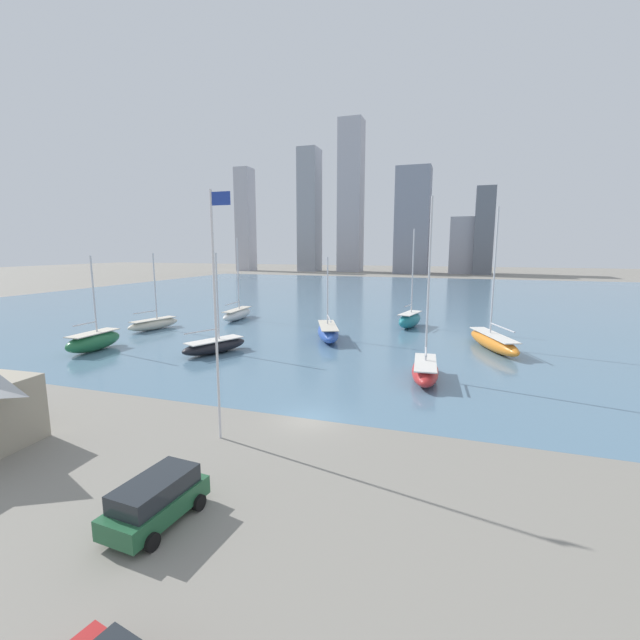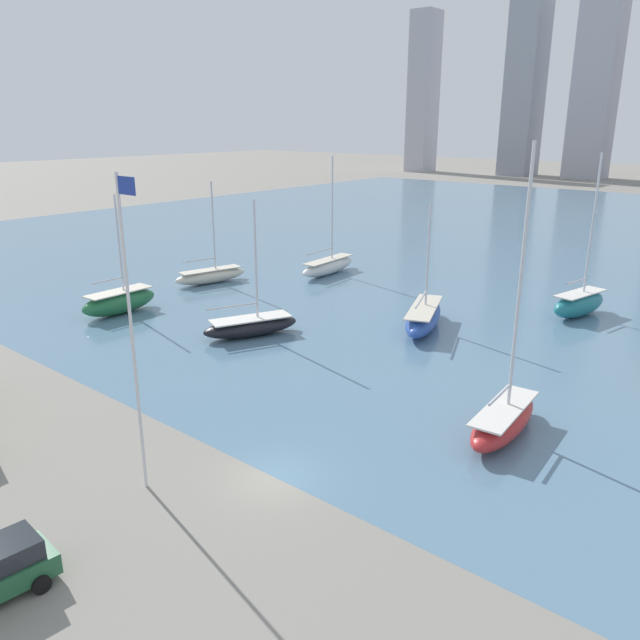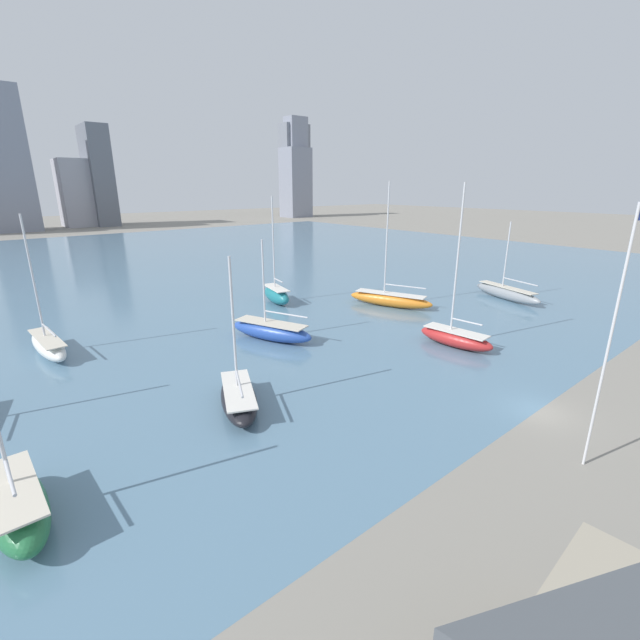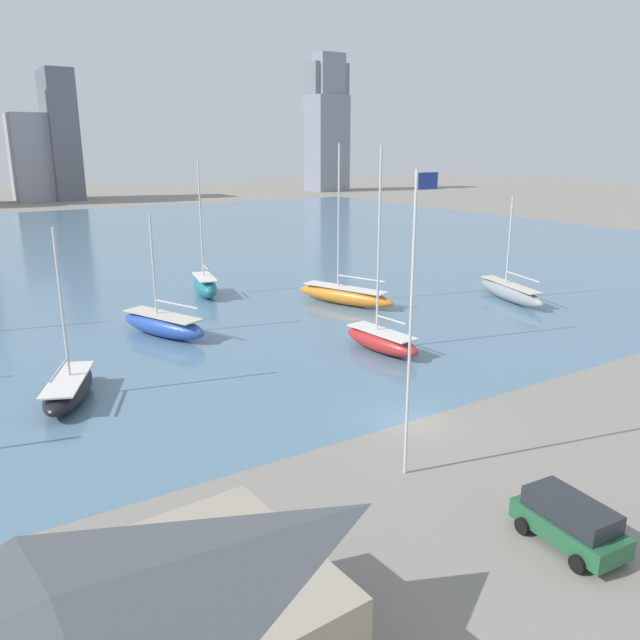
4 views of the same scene
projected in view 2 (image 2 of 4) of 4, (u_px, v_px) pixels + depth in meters
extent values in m
plane|color=gray|center=(274.00, 477.00, 29.06)|extent=(500.00, 500.00, 0.00)
cylinder|color=silver|center=(133.00, 341.00, 26.23)|extent=(0.14, 0.14, 13.98)
cube|color=#1E3899|center=(126.00, 186.00, 23.88)|extent=(1.10, 0.03, 0.70)
cube|color=#A8A8B2|center=(423.00, 93.00, 200.68)|extent=(7.32, 8.49, 49.02)
cube|color=#8E939E|center=(526.00, 77.00, 184.80)|extent=(9.06, 10.98, 57.08)
cube|color=#A8A8B2|center=(600.00, 51.00, 172.43)|extent=(10.73, 9.79, 68.79)
ellipsoid|color=#284CA8|center=(424.00, 318.00, 49.67)|extent=(5.64, 9.38, 1.81)
cube|color=beige|center=(424.00, 307.00, 49.41)|extent=(4.62, 7.69, 0.10)
cube|color=#2D2D33|center=(423.00, 324.00, 49.82)|extent=(0.77, 1.59, 0.82)
cylinder|color=silver|center=(428.00, 255.00, 48.79)|extent=(0.18, 0.18, 8.05)
cylinder|color=silver|center=(421.00, 299.00, 47.47)|extent=(1.96, 4.58, 0.14)
ellipsoid|color=beige|center=(211.00, 276.00, 63.85)|extent=(3.64, 8.03, 1.43)
cube|color=beige|center=(210.00, 270.00, 63.64)|extent=(2.98, 6.58, 0.10)
cube|color=#2D2D33|center=(211.00, 280.00, 63.97)|extent=(0.48, 1.40, 0.64)
cylinder|color=silver|center=(213.00, 226.00, 62.62)|extent=(0.18, 0.18, 8.84)
cylinder|color=silver|center=(199.00, 260.00, 62.62)|extent=(0.97, 3.49, 0.14)
ellipsoid|color=black|center=(251.00, 327.00, 48.09)|extent=(5.21, 7.87, 1.44)
cube|color=silver|center=(251.00, 318.00, 47.89)|extent=(4.27, 6.45, 0.10)
cube|color=#2D2D33|center=(251.00, 332.00, 48.21)|extent=(0.69, 1.31, 0.65)
cylinder|color=silver|center=(256.00, 260.00, 46.74)|extent=(0.18, 0.18, 8.99)
cylinder|color=silver|center=(232.00, 306.00, 46.92)|extent=(1.76, 3.75, 0.14)
ellipsoid|color=white|center=(328.00, 267.00, 67.59)|extent=(2.56, 9.01, 1.65)
cube|color=beige|center=(328.00, 260.00, 67.36)|extent=(2.10, 7.39, 0.10)
cube|color=#2D2D33|center=(328.00, 271.00, 67.73)|extent=(0.27, 1.61, 0.74)
cylinder|color=silver|center=(332.00, 208.00, 66.22)|extent=(0.18, 0.18, 10.81)
cylinder|color=silver|center=(320.00, 251.00, 65.76)|extent=(0.47, 4.56, 0.14)
ellipsoid|color=#1E757F|center=(579.00, 304.00, 52.84)|extent=(3.50, 6.98, 2.08)
cube|color=silver|center=(580.00, 293.00, 52.54)|extent=(2.87, 5.72, 0.10)
cube|color=#2D2D33|center=(578.00, 311.00, 53.02)|extent=(0.41, 1.21, 0.93)
cylinder|color=silver|center=(593.00, 224.00, 51.09)|extent=(0.18, 0.18, 11.42)
cylinder|color=silver|center=(576.00, 281.00, 51.66)|extent=(0.74, 2.79, 0.14)
ellipsoid|color=#B72828|center=(503.00, 421.00, 32.76)|extent=(2.78, 7.52, 1.59)
cube|color=silver|center=(505.00, 408.00, 32.53)|extent=(2.28, 6.17, 0.10)
cube|color=#2D2D33|center=(503.00, 429.00, 32.89)|extent=(0.27, 1.33, 0.71)
cylinder|color=silver|center=(521.00, 281.00, 30.92)|extent=(0.18, 0.18, 13.40)
cylinder|color=silver|center=(500.00, 394.00, 31.43)|extent=(0.40, 3.04, 0.14)
ellipsoid|color=#236B3D|center=(119.00, 302.00, 53.63)|extent=(2.51, 7.11, 1.98)
cube|color=beige|center=(118.00, 292.00, 53.34)|extent=(2.06, 5.83, 0.10)
cube|color=#2D2D33|center=(120.00, 308.00, 53.79)|extent=(0.19, 1.27, 0.89)
cylinder|color=silver|center=(119.00, 243.00, 52.48)|extent=(0.18, 0.18, 8.15)
cylinder|color=silver|center=(107.00, 281.00, 52.29)|extent=(0.22, 2.95, 0.14)
cylinder|color=black|center=(19.00, 558.00, 23.19)|extent=(0.33, 0.69, 0.67)
cylinder|color=black|center=(41.00, 584.00, 21.86)|extent=(0.33, 0.69, 0.67)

